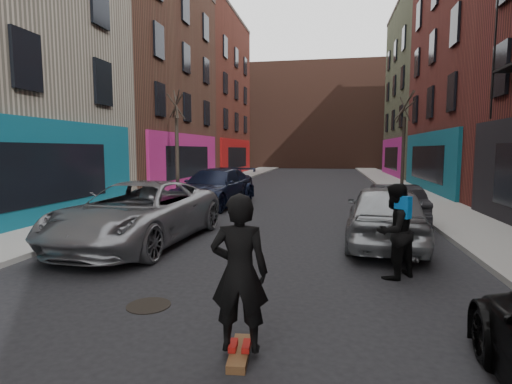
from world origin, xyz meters
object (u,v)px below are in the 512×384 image
at_px(tree_left_far, 177,133).
at_px(skateboard, 240,353).
at_px(skateboarder, 239,273).
at_px(manhole, 149,305).
at_px(parked_right_far, 385,214).
at_px(parked_left_far, 139,213).
at_px(parked_left_end, 215,188).
at_px(tree_right_far, 404,133).
at_px(parked_right_end, 392,204).
at_px(pedestrian, 394,231).

distance_m(tree_left_far, skateboard, 17.37).
height_order(skateboard, skateboarder, skateboarder).
xyz_separation_m(tree_left_far, manhole, (5.14, -14.30, -3.37)).
bearing_deg(skateboarder, parked_right_far, -117.19).
bearing_deg(parked_left_far, skateboarder, -49.91).
relative_size(parked_left_end, skateboarder, 3.01).
bearing_deg(parked_left_end, parked_right_far, -35.89).
relative_size(parked_left_end, manhole, 8.12).
distance_m(skateboard, manhole, 2.20).
bearing_deg(tree_right_far, parked_right_far, -101.08).
relative_size(parked_right_far, manhole, 6.85).
height_order(parked_left_end, parked_right_end, parked_left_end).
bearing_deg(skateboarder, parked_right_end, -113.88).
bearing_deg(skateboard, parked_left_end, 102.05).
distance_m(parked_left_end, skateboarder, 12.92).
distance_m(skateboarder, pedestrian, 4.14).
height_order(parked_right_end, pedestrian, pedestrian).
relative_size(tree_left_far, parked_left_end, 1.14).
xyz_separation_m(parked_right_far, manhole, (-4.26, -4.98, -0.81)).
xyz_separation_m(tree_left_far, skateboarder, (6.93, -15.58, -2.33)).
bearing_deg(parked_left_end, parked_left_far, -82.50).
xyz_separation_m(tree_right_far, skateboarder, (-5.47, -21.58, -2.48)).
bearing_deg(skateboard, parked_right_far, 62.81).
bearing_deg(parked_left_far, pedestrian, -12.81).
relative_size(skateboard, skateboarder, 0.42).
bearing_deg(parked_right_far, manhole, 54.06).
bearing_deg(parked_right_far, pedestrian, 90.53).
bearing_deg(parked_left_far, parked_left_end, 93.25).
bearing_deg(skateboard, manhole, 138.83).
xyz_separation_m(tree_right_far, pedestrian, (-3.20, -18.12, -2.60)).
bearing_deg(tree_right_far, pedestrian, -100.01).
relative_size(parked_left_far, pedestrian, 3.20).
distance_m(skateboarder, manhole, 2.43).
height_order(tree_left_far, parked_right_end, tree_left_far).
height_order(tree_right_far, skateboard, tree_right_far).
bearing_deg(tree_left_far, parked_right_end, -31.03).
relative_size(tree_left_far, manhole, 9.29).
bearing_deg(skateboard, parked_left_far, 121.20).
bearing_deg(tree_left_far, tree_right_far, 25.82).
distance_m(tree_left_far, parked_right_end, 12.06).
relative_size(tree_left_far, pedestrian, 3.52).
bearing_deg(parked_right_far, skateboard, 73.04).
bearing_deg(parked_left_far, tree_left_far, 109.43).
xyz_separation_m(tree_right_far, parked_right_end, (-2.33, -12.05, -2.86)).
xyz_separation_m(parked_left_end, pedestrian, (6.20, -8.85, 0.11)).
bearing_deg(parked_right_end, pedestrian, 78.01).
bearing_deg(skateboard, tree_right_far, 70.12).
relative_size(tree_right_far, parked_right_end, 1.68).
bearing_deg(tree_right_far, parked_left_end, -135.40).
xyz_separation_m(parked_right_far, pedestrian, (-0.20, -2.80, 0.11)).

